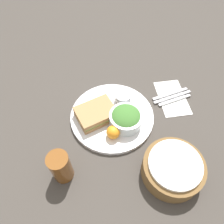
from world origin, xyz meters
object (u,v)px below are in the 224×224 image
object	(u,v)px
fork	(170,94)
knife	(172,97)
sandwich	(96,115)
dressing_cup	(123,98)
salad_bowl	(126,118)
drink_glass	(61,167)
plate	(112,116)
spoon	(175,100)
bread_basket	(173,168)

from	to	relation	value
fork	knife	bearing A→B (deg)	-90.00
sandwich	dressing_cup	world-z (taller)	sandwich
salad_bowl	dressing_cup	bearing A→B (deg)	-94.73
knife	drink_glass	bearing A→B (deg)	-163.07
plate	fork	bearing A→B (deg)	-163.32
fork	knife	world-z (taller)	same
salad_bowl	knife	bearing A→B (deg)	-154.77
salad_bowl	drink_glass	bearing A→B (deg)	33.76
dressing_cup	spoon	xyz separation A→B (m)	(-0.22, 0.02, -0.03)
dressing_cup	drink_glass	distance (m)	0.36
bread_basket	drink_glass	bearing A→B (deg)	-7.85
fork	spoon	distance (m)	0.04
salad_bowl	bread_basket	distance (m)	0.24
sandwich	bread_basket	size ratio (longest dim) A/B	0.86
plate	salad_bowl	world-z (taller)	salad_bowl
bread_basket	knife	size ratio (longest dim) A/B	1.15
drink_glass	knife	bearing A→B (deg)	-150.17
dressing_cup	spoon	world-z (taller)	dressing_cup
sandwich	salad_bowl	world-z (taller)	salad_bowl
plate	drink_glass	bearing A→B (deg)	46.39
fork	knife	size ratio (longest dim) A/B	0.95
salad_bowl	dressing_cup	xyz separation A→B (m)	(-0.01, -0.11, -0.01)
dressing_cup	knife	distance (m)	0.21
dressing_cup	drink_glass	bearing A→B (deg)	47.26
bread_basket	dressing_cup	bearing A→B (deg)	-71.30
knife	spoon	size ratio (longest dim) A/B	1.17
salad_bowl	bread_basket	bearing A→B (deg)	119.15
bread_basket	fork	xyz separation A→B (m)	(-0.10, -0.33, -0.03)
sandwich	dressing_cup	xyz separation A→B (m)	(-0.11, -0.07, -0.00)
plate	knife	distance (m)	0.27
bread_basket	knife	xyz separation A→B (m)	(-0.11, -0.31, -0.03)
plate	drink_glass	world-z (taller)	drink_glass
salad_bowl	spoon	world-z (taller)	salad_bowl
salad_bowl	knife	world-z (taller)	salad_bowl
plate	fork	distance (m)	0.27
bread_basket	plate	bearing A→B (deg)	-57.33
plate	sandwich	bearing A→B (deg)	4.35
knife	spoon	bearing A→B (deg)	-90.00
plate	drink_glass	distance (m)	0.28
bread_basket	spoon	bearing A→B (deg)	-110.42
drink_glass	bread_basket	distance (m)	0.36
salad_bowl	drink_glass	size ratio (longest dim) A/B	0.99
salad_bowl	knife	xyz separation A→B (m)	(-0.22, -0.10, -0.04)
plate	salad_bowl	distance (m)	0.07
bread_basket	fork	bearing A→B (deg)	-107.12
dressing_cup	bread_basket	size ratio (longest dim) A/B	0.32
drink_glass	salad_bowl	bearing A→B (deg)	-146.24
salad_bowl	dressing_cup	size ratio (longest dim) A/B	1.95
salad_bowl	dressing_cup	distance (m)	0.11
dressing_cup	plate	bearing A→B (deg)	50.16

